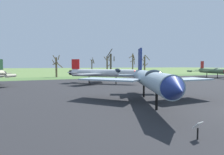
{
  "coord_description": "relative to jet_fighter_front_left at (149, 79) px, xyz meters",
  "views": [
    {
      "loc": [
        -15.11,
        -7.41,
        3.63
      ],
      "look_at": [
        -3.09,
        19.0,
        1.79
      ],
      "focal_mm": 29.92,
      "sensor_mm": 36.0,
      "label": 1
    }
  ],
  "objects": [
    {
      "name": "jet_fighter_rear_left",
      "position": [
        40.0,
        23.58,
        -0.25
      ],
      "size": [
        12.81,
        14.71,
        5.12
      ],
      "color": "#4C6B47",
      "rests_on": "ground"
    },
    {
      "name": "grass_verge_strip",
      "position": [
        4.4,
        40.66,
        -2.33
      ],
      "size": [
        167.1,
        12.0,
        0.06
      ],
      "primitive_type": "cube",
      "color": "#4E7039",
      "rests_on": "ground"
    },
    {
      "name": "jet_fighter_front_left",
      "position": [
        0.0,
        0.0,
        0.0
      ],
      "size": [
        13.09,
        15.59,
        5.85
      ],
      "color": "#8EA3B2",
      "rests_on": "ground"
    },
    {
      "name": "bare_tree_far_left",
      "position": [
        -2.4,
        45.32,
        1.17
      ],
      "size": [
        3.23,
        3.15,
        6.98
      ],
      "color": "brown",
      "rests_on": "ground"
    },
    {
      "name": "bare_tree_left_of_center",
      "position": [
        9.35,
        45.63,
        0.84
      ],
      "size": [
        1.66,
        1.13,
        6.48
      ],
      "color": "brown",
      "rests_on": "ground"
    },
    {
      "name": "bare_tree_far_right",
      "position": [
        27.51,
        49.23,
        2.33
      ],
      "size": [
        2.28,
        2.3,
        8.41
      ],
      "color": "brown",
      "rests_on": "ground"
    },
    {
      "name": "bare_tree_center",
      "position": [
        16.11,
        48.38,
        1.5
      ],
      "size": [
        2.37,
        2.3,
        7.19
      ],
      "color": "brown",
      "rests_on": "ground"
    },
    {
      "name": "info_placard_front_left",
      "position": [
        -3.23,
        -8.46,
        -1.79
      ],
      "size": [
        0.51,
        0.36,
        0.92
      ],
      "color": "black",
      "rests_on": "ground"
    },
    {
      "name": "bare_tree_backdrop_extra",
      "position": [
        32.99,
        48.94,
        1.77
      ],
      "size": [
        2.92,
        3.1,
        7.99
      ],
      "color": "brown",
      "rests_on": "ground"
    },
    {
      "name": "asphalt_apron",
      "position": [
        4.4,
        8.37,
        -2.34
      ],
      "size": [
        107.1,
        52.59,
        0.05
      ],
      "primitive_type": "cube",
      "color": "#28282B",
      "rests_on": "ground"
    },
    {
      "name": "jet_fighter_rear_right",
      "position": [
        3.15,
        19.88,
        -0.15
      ],
      "size": [
        12.96,
        12.17,
        4.98
      ],
      "color": "silver",
      "rests_on": "ground"
    },
    {
      "name": "bare_tree_right_of_center",
      "position": [
        16.79,
        46.56,
        2.21
      ],
      "size": [
        2.73,
        2.76,
        9.84
      ],
      "color": "#42382D",
      "rests_on": "ground"
    },
    {
      "name": "info_placard_rear_right",
      "position": [
        8.48,
        11.9,
        -1.7
      ],
      "size": [
        0.61,
        0.38,
        1.04
      ],
      "color": "black",
      "rests_on": "ground"
    }
  ]
}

